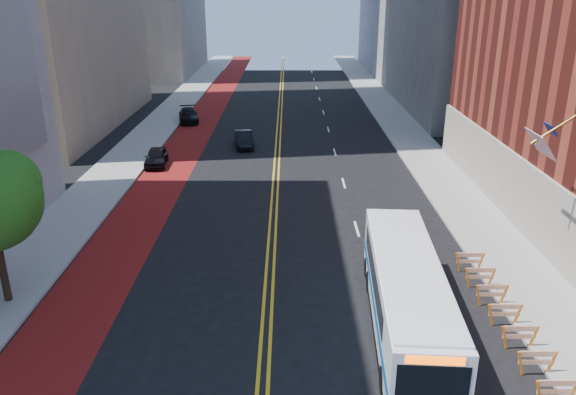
# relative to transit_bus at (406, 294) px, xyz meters

# --- Properties ---
(sidewalk_left) EXTENTS (4.00, 140.00, 0.15)m
(sidewalk_left) POSITION_rel_transit_bus_xyz_m (-17.49, 26.10, -1.55)
(sidewalk_left) COLOR gray
(sidewalk_left) RESTS_ON ground
(sidewalk_right) EXTENTS (4.00, 140.00, 0.15)m
(sidewalk_right) POSITION_rel_transit_bus_xyz_m (6.51, 26.10, -1.55)
(sidewalk_right) COLOR gray
(sidewalk_right) RESTS_ON ground
(bus_lane_paint) EXTENTS (3.60, 140.00, 0.01)m
(bus_lane_paint) POSITION_rel_transit_bus_xyz_m (-13.59, 26.10, -1.62)
(bus_lane_paint) COLOR maroon
(bus_lane_paint) RESTS_ON ground
(center_line_inner) EXTENTS (0.14, 140.00, 0.01)m
(center_line_inner) POSITION_rel_transit_bus_xyz_m (-5.67, 26.10, -1.62)
(center_line_inner) COLOR gold
(center_line_inner) RESTS_ON ground
(center_line_outer) EXTENTS (0.14, 140.00, 0.01)m
(center_line_outer) POSITION_rel_transit_bus_xyz_m (-5.31, 26.10, -1.62)
(center_line_outer) COLOR gold
(center_line_outer) RESTS_ON ground
(lane_dashes) EXTENTS (0.14, 98.20, 0.01)m
(lane_dashes) POSITION_rel_transit_bus_xyz_m (-0.69, 34.10, -1.62)
(lane_dashes) COLOR silver
(lane_dashes) RESTS_ON ground
(construction_barriers) EXTENTS (1.42, 10.91, 1.00)m
(construction_barriers) POSITION_rel_transit_bus_xyz_m (4.11, -0.48, -0.95)
(construction_barriers) COLOR orange
(construction_barriers) RESTS_ON ground
(transit_bus) EXTENTS (3.22, 11.47, 3.12)m
(transit_bus) POSITION_rel_transit_bus_xyz_m (0.00, 0.00, 0.00)
(transit_bus) COLOR white
(transit_bus) RESTS_ON ground
(car_a) EXTENTS (1.92, 4.03, 1.33)m
(car_a) POSITION_rel_transit_bus_xyz_m (-14.79, 22.39, -0.96)
(car_a) COLOR black
(car_a) RESTS_ON ground
(car_b) EXTENTS (2.03, 4.25, 1.34)m
(car_b) POSITION_rel_transit_bus_xyz_m (-8.40, 27.76, -0.95)
(car_b) COLOR black
(car_b) RESTS_ON ground
(car_c) EXTENTS (2.81, 4.92, 1.34)m
(car_c) POSITION_rel_transit_bus_xyz_m (-14.79, 37.49, -0.95)
(car_c) COLOR black
(car_c) RESTS_ON ground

